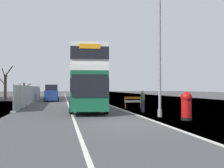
{
  "coord_description": "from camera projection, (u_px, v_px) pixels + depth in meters",
  "views": [
    {
      "loc": [
        -3.18,
        -13.14,
        1.9
      ],
      "look_at": [
        0.49,
        5.91,
        2.2
      ],
      "focal_mm": 41.39,
      "sensor_mm": 36.0,
      "label": 1
    }
  ],
  "objects": [
    {
      "name": "pedestrian_at_kerb",
      "position": [
        143.0,
        101.0,
        20.24
      ],
      "size": [
        0.34,
        0.34,
        1.72
      ],
      "color": "#2D3342",
      "rests_on": "ground"
    },
    {
      "name": "roadworks_barrier",
      "position": [
        133.0,
        101.0,
        24.22
      ],
      "size": [
        1.65,
        0.51,
        1.06
      ],
      "color": "orange",
      "rests_on": "ground"
    },
    {
      "name": "ground",
      "position": [
        134.0,
        125.0,
        13.67
      ],
      "size": [
        140.0,
        280.0,
        0.1
      ],
      "color": "#424244"
    },
    {
      "name": "double_decker_bus",
      "position": [
        88.0,
        79.0,
        22.08
      ],
      "size": [
        3.39,
        11.03,
        4.96
      ],
      "color": "#145638",
      "rests_on": "ground"
    },
    {
      "name": "bare_tree_far_verge_mid",
      "position": [
        24.0,
        88.0,
        62.31
      ],
      "size": [
        3.0,
        2.01,
        3.2
      ],
      "color": "#4C3D2D",
      "rests_on": "ground"
    },
    {
      "name": "construction_site_fence",
      "position": [
        31.0,
        95.0,
        31.63
      ],
      "size": [
        0.44,
        24.0,
        2.19
      ],
      "color": "#A8AAAD",
      "rests_on": "ground"
    },
    {
      "name": "car_oncoming_near",
      "position": [
        52.0,
        94.0,
        36.86
      ],
      "size": [
        2.01,
        3.86,
        2.38
      ],
      "color": "navy",
      "rests_on": "ground"
    },
    {
      "name": "bare_tree_far_verge_near",
      "position": [
        5.0,
        85.0,
        41.3
      ],
      "size": [
        2.33,
        2.3,
        5.51
      ],
      "color": "#4C3D2D",
      "rests_on": "ground"
    },
    {
      "name": "car_receding_mid",
      "position": [
        51.0,
        93.0,
        43.7
      ],
      "size": [
        1.9,
        3.87,
        2.17
      ],
      "color": "silver",
      "rests_on": "ground"
    },
    {
      "name": "lamppost_foreground",
      "position": [
        160.0,
        55.0,
        16.96
      ],
      "size": [
        0.29,
        0.7,
        8.56
      ],
      "color": "gray",
      "rests_on": "ground"
    },
    {
      "name": "red_pillar_postbox",
      "position": [
        186.0,
        105.0,
        15.18
      ],
      "size": [
        0.67,
        0.67,
        1.68
      ],
      "color": "black",
      "rests_on": "ground"
    },
    {
      "name": "car_receding_far",
      "position": [
        78.0,
        93.0,
        50.57
      ],
      "size": [
        2.07,
        4.03,
        2.15
      ],
      "color": "navy",
      "rests_on": "ground"
    }
  ]
}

